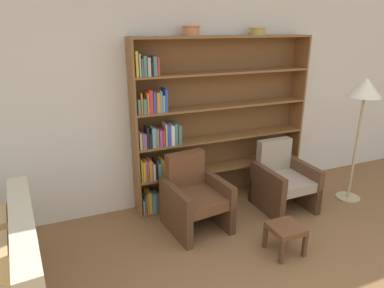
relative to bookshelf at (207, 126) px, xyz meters
name	(u,v)px	position (x,y,z in m)	size (l,w,h in m)	color
wall_back	(214,98)	(0.18, 0.17, 0.33)	(12.00, 0.06, 2.75)	silver
bookshelf	(207,126)	(0.00, 0.00, 0.00)	(2.37, 0.30, 2.16)	brown
bowl_olive	(191,30)	(-0.23, -0.02, 1.18)	(0.21, 0.21, 0.12)	#C67547
bowl_sage	(258,31)	(0.67, -0.02, 1.17)	(0.21, 0.21, 0.10)	tan
armchair_leather	(194,197)	(-0.41, -0.57, -0.67)	(0.72, 0.75, 0.86)	brown
armchair_cushioned	(283,180)	(0.84, -0.56, -0.67)	(0.65, 0.69, 0.86)	brown
floor_lamp	(365,95)	(1.84, -0.74, 0.40)	(0.40, 0.40, 1.66)	tan
footstool	(286,231)	(0.27, -1.39, -0.79)	(0.33, 0.33, 0.32)	brown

